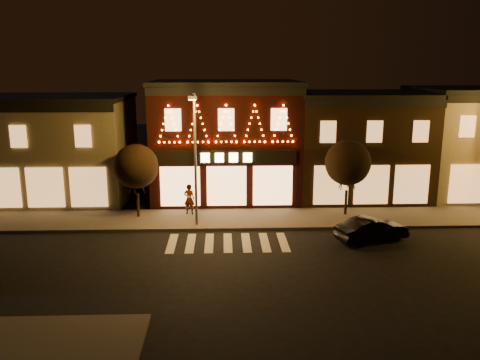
{
  "coord_description": "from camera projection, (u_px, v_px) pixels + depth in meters",
  "views": [
    {
      "loc": [
        -0.24,
        -21.13,
        9.3
      ],
      "look_at": [
        0.66,
        4.0,
        3.47
      ],
      "focal_mm": 36.93,
      "sensor_mm": 36.0,
      "label": 1
    }
  ],
  "objects": [
    {
      "name": "building_right_a",
      "position": [
        357.0,
        144.0,
        35.78
      ],
      "size": [
        9.2,
        8.28,
        7.5
      ],
      "color": "#312011",
      "rests_on": "ground"
    },
    {
      "name": "sidewalk_far",
      "position": [
        259.0,
        219.0,
        30.52
      ],
      "size": [
        44.0,
        4.0,
        0.15
      ],
      "primitive_type": "cube",
      "color": "#47423D",
      "rests_on": "ground"
    },
    {
      "name": "tree_right",
      "position": [
        348.0,
        163.0,
        30.48
      ],
      "size": [
        2.83,
        2.83,
        4.72
      ],
      "rotation": [
        0.0,
        0.0,
        0.17
      ],
      "color": "black",
      "rests_on": "sidewalk_far"
    },
    {
      "name": "tree_left",
      "position": [
        136.0,
        166.0,
        30.02
      ],
      "size": [
        2.72,
        2.72,
        4.54
      ],
      "rotation": [
        0.0,
        0.0,
        -0.11
      ],
      "color": "black",
      "rests_on": "sidewalk_far"
    },
    {
      "name": "building_pulp",
      "position": [
        226.0,
        139.0,
        35.35
      ],
      "size": [
        10.2,
        8.34,
        8.3
      ],
      "color": "black",
      "rests_on": "ground"
    },
    {
      "name": "building_left",
      "position": [
        43.0,
        147.0,
        35.02
      ],
      "size": [
        12.2,
        8.28,
        7.3
      ],
      "color": "#726751",
      "rests_on": "ground"
    },
    {
      "name": "streetlamp_mid",
      "position": [
        195.0,
        150.0,
        27.91
      ],
      "size": [
        0.48,
        1.74,
        7.66
      ],
      "rotation": [
        0.0,
        0.0,
        0.0
      ],
      "color": "#59595E",
      "rests_on": "sidewalk_far"
    },
    {
      "name": "dark_sedan",
      "position": [
        372.0,
        229.0,
        26.71
      ],
      "size": [
        4.23,
        2.63,
        1.32
      ],
      "primitive_type": "imported",
      "rotation": [
        0.0,
        0.0,
        1.91
      ],
      "color": "black",
      "rests_on": "ground"
    },
    {
      "name": "ground",
      "position": [
        229.0,
        273.0,
        22.68
      ],
      "size": [
        120.0,
        120.0,
        0.0
      ],
      "primitive_type": "plane",
      "color": "black",
      "rests_on": "ground"
    },
    {
      "name": "pedestrian",
      "position": [
        189.0,
        199.0,
        31.07
      ],
      "size": [
        0.8,
        0.62,
        1.93
      ],
      "primitive_type": "imported",
      "rotation": [
        0.0,
        0.0,
        2.9
      ],
      "color": "gray",
      "rests_on": "sidewalk_far"
    },
    {
      "name": "building_right_b",
      "position": [
        479.0,
        141.0,
        36.06
      ],
      "size": [
        9.2,
        8.28,
        7.8
      ],
      "color": "#726751",
      "rests_on": "ground"
    }
  ]
}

